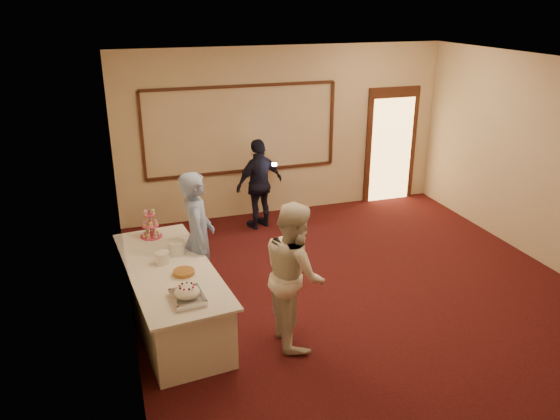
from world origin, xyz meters
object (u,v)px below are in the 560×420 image
object	(u,v)px
plate_stack_a	(162,258)
pavlova_tray	(187,294)
tart	(184,273)
woman	(294,274)
buffet_table	(172,295)
plate_stack_b	(176,247)
cupcake_stand	(151,226)
guest	(260,184)
man	(198,238)

from	to	relation	value
plate_stack_a	pavlova_tray	bearing A→B (deg)	-81.05
tart	woman	distance (m)	1.27
tart	woman	xyz separation A→B (m)	(1.17, -0.50, 0.05)
buffet_table	plate_stack_a	distance (m)	0.48
pavlova_tray	plate_stack_b	distance (m)	1.16
plate_stack_b	tart	bearing A→B (deg)	-90.13
cupcake_stand	tart	distance (m)	1.25
plate_stack_a	guest	size ratio (longest dim) A/B	0.11
man	woman	world-z (taller)	man
cupcake_stand	plate_stack_b	size ratio (longest dim) A/B	2.01
buffet_table	pavlova_tray	size ratio (longest dim) A/B	5.39
plate_stack_a	tart	xyz separation A→B (m)	(0.20, -0.38, -0.04)
cupcake_stand	tart	size ratio (longest dim) A/B	1.46
guest	cupcake_stand	bearing A→B (deg)	20.42
plate_stack_b	guest	size ratio (longest dim) A/B	0.13
plate_stack_b	woman	world-z (taller)	woman
cupcake_stand	man	xyz separation A→B (m)	(0.55, -0.51, -0.04)
woman	plate_stack_a	bearing A→B (deg)	59.62
cupcake_stand	tart	bearing A→B (deg)	-78.54
woman	tart	bearing A→B (deg)	69.20
buffet_table	guest	world-z (taller)	guest
buffet_table	guest	xyz separation A→B (m)	(1.86, 2.60, 0.39)
plate_stack_b	guest	world-z (taller)	guest
pavlova_tray	tart	size ratio (longest dim) A/B	1.64
woman	pavlova_tray	bearing A→B (deg)	95.68
plate_stack_b	woman	xyz separation A→B (m)	(1.17, -1.08, -0.01)
cupcake_stand	pavlova_tray	bearing A→B (deg)	-83.63
plate_stack_b	cupcake_stand	bearing A→B (deg)	111.41
pavlova_tray	cupcake_stand	xyz separation A→B (m)	(-0.20, 1.79, 0.08)
woman	man	bearing A→B (deg)	38.06
man	woman	xyz separation A→B (m)	(0.87, -1.21, -0.04)
man	guest	distance (m)	2.58
cupcake_stand	plate_stack_a	bearing A→B (deg)	-86.58
cupcake_stand	woman	xyz separation A→B (m)	(1.42, -1.72, -0.07)
cupcake_stand	plate_stack_b	world-z (taller)	cupcake_stand
man	woman	size ratio (longest dim) A/B	1.04
pavlova_tray	guest	distance (m)	3.86
cupcake_stand	woman	distance (m)	2.23
pavlova_tray	tart	bearing A→B (deg)	85.28
buffet_table	guest	distance (m)	3.22
man	plate_stack_a	bearing A→B (deg)	133.20
tart	woman	bearing A→B (deg)	-23.15
tart	guest	distance (m)	3.34
plate_stack_a	plate_stack_b	world-z (taller)	plate_stack_b
buffet_table	pavlova_tray	bearing A→B (deg)	-84.06
man	plate_stack_b	bearing A→B (deg)	122.45
tart	man	bearing A→B (deg)	67.26
guest	plate_stack_b	bearing A→B (deg)	33.49
cupcake_stand	man	bearing A→B (deg)	-42.84
plate_stack_a	woman	world-z (taller)	woman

